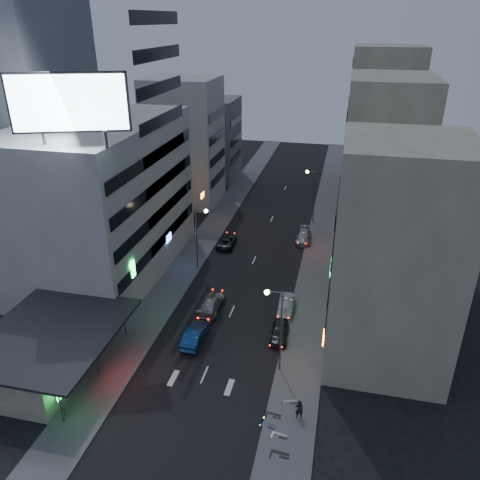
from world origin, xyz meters
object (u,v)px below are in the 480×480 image
(person, at_px, (299,409))
(scooter_blue, at_px, (277,422))
(parked_car_right_near, at_px, (280,332))
(scooter_silver_b, at_px, (297,395))
(parked_car_left, at_px, (227,241))
(scooter_silver_a, at_px, (288,430))
(scooter_black_a, at_px, (290,448))
(parked_car_right_far, at_px, (304,236))
(road_car_silver, at_px, (211,304))
(scooter_black_b, at_px, (282,410))
(road_car_blue, at_px, (195,335))
(parked_car_right_mid, at_px, (286,305))

(person, bearing_deg, scooter_blue, 24.23)
(parked_car_right_near, relative_size, scooter_silver_b, 2.38)
(parked_car_left, bearing_deg, scooter_silver_a, 109.74)
(parked_car_right_near, relative_size, scooter_black_a, 2.02)
(person, relative_size, scooter_black_a, 0.85)
(scooter_blue, bearing_deg, scooter_black_a, -128.83)
(parked_car_right_far, xyz_separation_m, scooter_silver_b, (2.64, -30.36, -0.07))
(road_car_silver, relative_size, person, 3.14)
(scooter_black_a, height_order, scooter_blue, scooter_black_a)
(road_car_silver, bearing_deg, scooter_black_b, 125.88)
(parked_car_left, bearing_deg, road_car_silver, 95.61)
(road_car_blue, bearing_deg, scooter_silver_a, 138.92)
(scooter_blue, height_order, scooter_silver_b, scooter_silver_b)
(parked_car_right_mid, distance_m, road_car_blue, 10.64)
(person, xyz_separation_m, scooter_black_b, (-1.31, -0.06, -0.31))
(scooter_black_b, bearing_deg, road_car_silver, 42.83)
(parked_car_right_mid, distance_m, person, 14.85)
(road_car_silver, height_order, person, person)
(parked_car_right_near, bearing_deg, scooter_blue, -85.25)
(scooter_silver_a, bearing_deg, parked_car_right_mid, 14.03)
(scooter_silver_a, bearing_deg, road_car_blue, 53.69)
(scooter_blue, relative_size, scooter_silver_b, 0.95)
(parked_car_right_mid, xyz_separation_m, road_car_blue, (-7.80, -7.24, 0.05))
(parked_car_left, bearing_deg, road_car_blue, 93.56)
(parked_car_right_near, height_order, parked_car_left, parked_car_right_near)
(road_car_blue, distance_m, scooter_black_a, 15.10)
(parked_car_right_far, relative_size, scooter_black_a, 2.44)
(road_car_silver, bearing_deg, parked_car_left, -82.13)
(scooter_blue, bearing_deg, parked_car_right_mid, 25.81)
(scooter_black_a, xyz_separation_m, scooter_black_b, (-1.09, 3.42, -0.07))
(parked_car_right_far, relative_size, scooter_silver_a, 2.75)
(parked_car_left, height_order, scooter_silver_a, parked_car_left)
(parked_car_right_mid, distance_m, scooter_silver_a, 16.60)
(parked_car_right_near, height_order, road_car_silver, road_car_silver)
(parked_car_right_near, distance_m, road_car_blue, 8.18)
(parked_car_left, distance_m, scooter_black_a, 34.49)
(person, bearing_deg, parked_car_right_near, -88.50)
(scooter_blue, bearing_deg, parked_car_left, 41.78)
(scooter_black_a, distance_m, scooter_silver_a, 1.64)
(parked_car_left, xyz_separation_m, scooter_silver_b, (12.75, -26.67, -0.01))
(scooter_blue, xyz_separation_m, scooter_silver_b, (1.18, 3.11, 0.02))
(parked_car_left, bearing_deg, person, 112.00)
(parked_car_right_far, bearing_deg, road_car_blue, -110.06)
(parked_car_right_far, bearing_deg, person, -87.37)
(road_car_silver, relative_size, scooter_blue, 3.28)
(parked_car_right_far, xyz_separation_m, road_car_silver, (-7.84, -19.30, 0.07))
(parked_car_right_far, distance_m, scooter_blue, 33.50)
(parked_car_right_near, bearing_deg, parked_car_right_far, 87.23)
(road_car_silver, bearing_deg, scooter_blue, 122.87)
(parked_car_left, relative_size, scooter_silver_b, 2.76)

